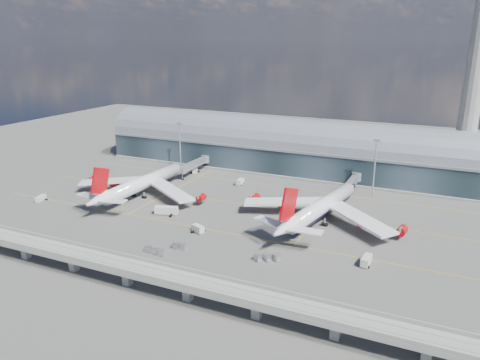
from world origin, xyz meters
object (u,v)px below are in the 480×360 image
at_px(service_truck_1, 198,229).
at_px(service_truck_2, 166,210).
at_px(service_truck_4, 240,182).
at_px(cargo_train_0, 180,246).
at_px(cargo_train_1, 155,251).
at_px(control_tower, 474,76).
at_px(service_truck_0, 41,199).
at_px(floodlight_mast_right, 375,166).
at_px(airliner_right, 320,208).
at_px(service_truck_3, 366,261).
at_px(airliner_left, 140,184).
at_px(cargo_train_2, 267,258).
at_px(service_truck_5, 195,171).
at_px(floodlight_mast_left, 180,145).

xyz_separation_m(service_truck_1, service_truck_2, (-20.49, 10.55, 0.32)).
bearing_deg(service_truck_1, service_truck_4, 32.66).
height_order(cargo_train_0, cargo_train_1, cargo_train_1).
bearing_deg(cargo_train_0, control_tower, -31.88).
bearing_deg(service_truck_0, service_truck_2, -6.96).
distance_m(floodlight_mast_right, cargo_train_0, 97.81).
distance_m(airliner_right, service_truck_4, 56.45).
xyz_separation_m(service_truck_3, service_truck_4, (-70.26, 58.69, -0.03)).
distance_m(service_truck_1, service_truck_3, 60.05).
distance_m(airliner_left, cargo_train_2, 82.12).
bearing_deg(service_truck_5, cargo_train_1, -89.13).
bearing_deg(cargo_train_2, floodlight_mast_left, 71.83).
bearing_deg(service_truck_4, service_truck_3, -38.79).
bearing_deg(floodlight_mast_right, service_truck_3, -81.90).
xyz_separation_m(airliner_left, service_truck_4, (33.04, 33.84, -4.33)).
distance_m(floodlight_mast_left, service_truck_0, 74.87).
height_order(floodlight_mast_right, cargo_train_0, floodlight_mast_right).
xyz_separation_m(service_truck_2, cargo_train_1, (16.25, -31.60, -0.79)).
bearing_deg(airliner_right, service_truck_3, -41.19).
bearing_deg(control_tower, airliner_right, -124.84).
distance_m(floodlight_mast_left, service_truck_4, 42.76).
distance_m(control_tower, service_truck_2, 145.44).
xyz_separation_m(floodlight_mast_right, service_truck_4, (-60.40, -10.58, -12.17)).
bearing_deg(floodlight_mast_left, service_truck_0, -112.83).
xyz_separation_m(airliner_right, cargo_train_0, (-35.96, -42.84, -4.63)).
bearing_deg(cargo_train_1, airliner_left, 34.25).
height_order(service_truck_1, service_truck_4, service_truck_4).
xyz_separation_m(service_truck_0, service_truck_4, (68.25, 57.47, 0.18)).
xyz_separation_m(service_truck_2, cargo_train_0, (21.76, -25.18, -0.80)).
bearing_deg(cargo_train_0, service_truck_2, 45.86).
height_order(control_tower, service_truck_1, control_tower).
height_order(service_truck_0, cargo_train_1, service_truck_0).
bearing_deg(service_truck_3, airliner_left, 170.71).
bearing_deg(service_truck_5, cargo_train_0, -84.44).
bearing_deg(floodlight_mast_right, floodlight_mast_left, 180.00).
xyz_separation_m(control_tower, floodlight_mast_right, (-35.00, -28.00, -38.00)).
relative_size(floodlight_mast_left, airliner_left, 0.39).
relative_size(floodlight_mast_left, cargo_train_0, 4.76).
relative_size(airliner_left, service_truck_1, 12.43).
bearing_deg(cargo_train_1, cargo_train_0, -46.86).
bearing_deg(service_truck_0, floodlight_mast_right, 11.62).
relative_size(airliner_left, service_truck_2, 6.94).
distance_m(control_tower, service_truck_5, 138.25).
bearing_deg(service_truck_4, service_truck_1, -79.03).
distance_m(service_truck_1, cargo_train_2, 32.56).
distance_m(service_truck_3, service_truck_4, 91.54).
bearing_deg(cargo_train_2, airliner_right, 17.01).
bearing_deg(cargo_train_2, airliner_left, 91.10).
xyz_separation_m(airliner_left, airliner_right, (80.48, 3.52, -0.22)).
relative_size(service_truck_2, service_truck_4, 1.90).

